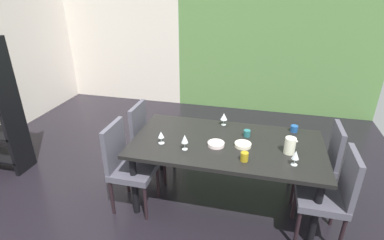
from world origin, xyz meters
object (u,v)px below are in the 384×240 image
(wine_glass_rear, at_px, (224,117))
(wine_glass_north, at_px, (185,139))
(pitcher_left, at_px, (290,145))
(serving_bowl_corner, at_px, (243,145))
(chair_right_near, at_px, (332,192))
(cup_center, at_px, (294,129))
(chair_left_near, at_px, (126,163))
(chair_left_far, at_px, (148,137))
(serving_bowl_near_window, at_px, (216,144))
(chair_right_far, at_px, (321,158))
(wine_glass_front, at_px, (161,135))
(cup_south, at_px, (244,157))
(dining_table, at_px, (226,149))
(wine_glass_west, at_px, (296,155))
(cup_near_shelf, at_px, (247,133))

(wine_glass_rear, relative_size, wine_glass_north, 0.89)
(pitcher_left, bearing_deg, serving_bowl_corner, 177.21)
(chair_right_near, relative_size, cup_center, 11.98)
(chair_left_near, distance_m, pitcher_left, 1.69)
(chair_left_far, relative_size, serving_bowl_corner, 5.57)
(chair_right_near, bearing_deg, serving_bowl_near_window, 78.95)
(chair_right_far, bearing_deg, wine_glass_front, 106.30)
(chair_left_near, bearing_deg, chair_left_far, 179.69)
(wine_glass_north, bearing_deg, chair_left_near, -173.41)
(wine_glass_rear, bearing_deg, cup_center, 1.07)
(chair_right_near, bearing_deg, cup_south, 89.92)
(dining_table, relative_size, chair_right_far, 2.17)
(dining_table, bearing_deg, chair_left_far, 162.88)
(chair_left_far, distance_m, pitcher_left, 1.72)
(chair_left_near, distance_m, wine_glass_front, 0.49)
(pitcher_left, bearing_deg, cup_center, 81.45)
(serving_bowl_near_window, bearing_deg, cup_south, -35.38)
(chair_left_near, distance_m, serving_bowl_corner, 1.25)
(cup_center, bearing_deg, dining_table, -148.33)
(dining_table, relative_size, serving_bowl_corner, 11.72)
(cup_center, height_order, pitcher_left, pitcher_left)
(wine_glass_west, bearing_deg, pitcher_left, 99.79)
(dining_table, height_order, wine_glass_west, wine_glass_west)
(wine_glass_north, relative_size, cup_south, 1.86)
(serving_bowl_near_window, distance_m, pitcher_left, 0.73)
(chair_left_far, bearing_deg, chair_left_near, -0.31)
(dining_table, bearing_deg, serving_bowl_near_window, -136.30)
(chair_right_near, relative_size, cup_south, 10.90)
(cup_center, bearing_deg, chair_left_far, -176.08)
(chair_right_near, distance_m, cup_near_shelf, 1.00)
(wine_glass_west, height_order, cup_south, wine_glass_west)
(wine_glass_front, xyz_separation_m, pitcher_left, (1.29, 0.11, -0.01))
(chair_left_far, bearing_deg, wine_glass_north, 48.43)
(serving_bowl_corner, bearing_deg, chair_right_near, -17.72)
(wine_glass_rear, xyz_separation_m, pitcher_left, (0.72, -0.48, -0.02))
(wine_glass_front, xyz_separation_m, cup_south, (0.87, -0.14, -0.05))
(wine_glass_rear, relative_size, cup_south, 1.65)
(serving_bowl_near_window, bearing_deg, dining_table, 43.70)
(chair_right_far, relative_size, chair_left_far, 0.97)
(dining_table, distance_m, chair_right_far, 1.08)
(cup_near_shelf, distance_m, pitcher_left, 0.50)
(dining_table, relative_size, cup_near_shelf, 27.06)
(wine_glass_front, xyz_separation_m, wine_glass_north, (0.27, -0.06, 0.02))
(chair_left_near, relative_size, cup_south, 11.10)
(wine_glass_rear, height_order, wine_glass_front, wine_glass_rear)
(chair_left_far, bearing_deg, serving_bowl_corner, 73.33)
(cup_near_shelf, bearing_deg, chair_right_near, -31.31)
(dining_table, bearing_deg, chair_left_near, -162.93)
(wine_glass_west, relative_size, cup_south, 1.68)
(chair_left_far, bearing_deg, wine_glass_west, 70.78)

